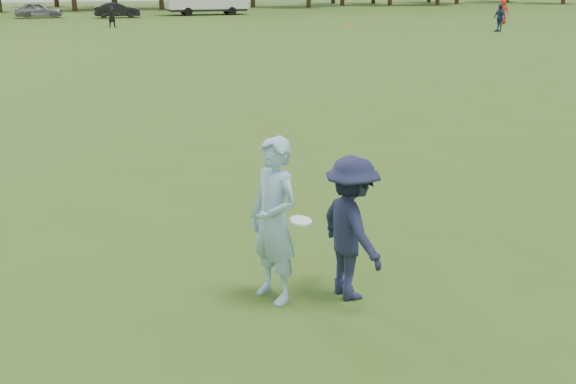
# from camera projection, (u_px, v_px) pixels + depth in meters

# --- Properties ---
(ground) EXTENTS (200.00, 200.00, 0.00)m
(ground) POSITION_uv_depth(u_px,v_px,m) (329.00, 286.00, 8.91)
(ground) COLOR #3A5618
(ground) RESTS_ON ground
(thrower) EXTENTS (0.76, 0.90, 2.10)m
(thrower) POSITION_uv_depth(u_px,v_px,m) (274.00, 221.00, 8.27)
(thrower) COLOR #8BB9D7
(thrower) RESTS_ON ground
(defender) EXTENTS (0.83, 1.27, 1.84)m
(defender) POSITION_uv_depth(u_px,v_px,m) (351.00, 228.00, 8.37)
(defender) COLOR #1B203D
(defender) RESTS_ON ground
(player_far_b) EXTENTS (0.60, 1.17, 1.91)m
(player_far_b) POSITION_uv_depth(u_px,v_px,m) (500.00, 18.00, 47.77)
(player_far_b) COLOR navy
(player_far_b) RESTS_ON ground
(player_far_c) EXTENTS (1.13, 1.15, 1.99)m
(player_far_c) POSITION_uv_depth(u_px,v_px,m) (503.00, 11.00, 54.96)
(player_far_c) COLOR red
(player_far_c) RESTS_ON ground
(player_far_d) EXTENTS (1.57, 0.66, 1.65)m
(player_far_d) POSITION_uv_depth(u_px,v_px,m) (112.00, 16.00, 51.59)
(player_far_d) COLOR black
(player_far_d) RESTS_ON ground
(car_e) EXTENTS (4.23, 1.72, 1.44)m
(car_e) POSITION_uv_depth(u_px,v_px,m) (39.00, 10.00, 62.54)
(car_e) COLOR gray
(car_e) RESTS_ON ground
(car_f) EXTENTS (4.21, 1.60, 1.37)m
(car_f) POSITION_uv_depth(u_px,v_px,m) (117.00, 10.00, 62.76)
(car_f) COLOR black
(car_f) RESTS_ON ground
(field_cone) EXTENTS (0.28, 0.28, 0.30)m
(field_cone) POSITION_uv_depth(u_px,v_px,m) (350.00, 23.00, 53.83)
(field_cone) COLOR #FE560D
(field_cone) RESTS_ON ground
(disc_in_play) EXTENTS (0.29, 0.30, 0.07)m
(disc_in_play) POSITION_uv_depth(u_px,v_px,m) (301.00, 221.00, 8.06)
(disc_in_play) COLOR white
(disc_in_play) RESTS_ON ground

